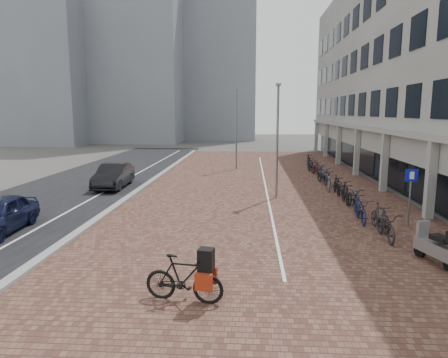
# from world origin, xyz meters

# --- Properties ---
(ground) EXTENTS (140.00, 140.00, 0.00)m
(ground) POSITION_xyz_m (0.00, 0.00, 0.00)
(ground) COLOR #474442
(ground) RESTS_ON ground
(plaza_brick) EXTENTS (14.50, 42.00, 0.04)m
(plaza_brick) POSITION_xyz_m (2.00, 12.00, 0.01)
(plaza_brick) COLOR brown
(plaza_brick) RESTS_ON ground
(street_asphalt) EXTENTS (8.00, 50.00, 0.03)m
(street_asphalt) POSITION_xyz_m (-9.00, 12.00, 0.01)
(street_asphalt) COLOR black
(street_asphalt) RESTS_ON ground
(curb) EXTENTS (0.35, 42.00, 0.14)m
(curb) POSITION_xyz_m (-5.10, 12.00, 0.07)
(curb) COLOR gray
(curb) RESTS_ON ground
(lane_line) EXTENTS (0.12, 44.00, 0.00)m
(lane_line) POSITION_xyz_m (-7.00, 12.00, 0.02)
(lane_line) COLOR white
(lane_line) RESTS_ON street_asphalt
(parking_line) EXTENTS (0.10, 30.00, 0.00)m
(parking_line) POSITION_xyz_m (2.20, 12.00, 0.04)
(parking_line) COLOR white
(parking_line) RESTS_ON plaza_brick
(office_building) EXTENTS (8.40, 40.00, 15.00)m
(office_building) POSITION_xyz_m (12.97, 16.00, 8.44)
(office_building) COLOR #A2A29D
(office_building) RESTS_ON ground
(bg_towers) EXTENTS (33.00, 23.00, 32.00)m
(bg_towers) POSITION_xyz_m (-14.34, 48.94, 13.96)
(bg_towers) COLOR gray
(bg_towers) RESTS_ON ground
(car_dark) EXTENTS (1.70, 4.40, 1.43)m
(car_dark) POSITION_xyz_m (-6.89, 10.25, 0.71)
(car_dark) COLOR black
(car_dark) RESTS_ON ground
(hero_bike) EXTENTS (2.00, 0.86, 1.37)m
(hero_bike) POSITION_xyz_m (-0.30, -4.23, 0.61)
(hero_bike) COLOR black
(hero_bike) RESTS_ON ground
(scooter_back) EXTENTS (1.02, 1.85, 1.21)m
(scooter_back) POSITION_xyz_m (6.75, -1.39, 0.61)
(scooter_back) COLOR gray
(scooter_back) RESTS_ON ground
(parking_sign) EXTENTS (0.48, 0.10, 2.31)m
(parking_sign) POSITION_xyz_m (7.50, 2.71, 1.54)
(parking_sign) COLOR slate
(parking_sign) RESTS_ON ground
(lamp_near) EXTENTS (0.12, 0.12, 5.86)m
(lamp_near) POSITION_xyz_m (2.63, 7.82, 2.93)
(lamp_near) COLOR slate
(lamp_near) RESTS_ON ground
(lamp_far) EXTENTS (0.12, 0.12, 6.21)m
(lamp_far) POSITION_xyz_m (0.16, 18.60, 3.10)
(lamp_far) COLOR slate
(lamp_far) RESTS_ON ground
(bike_row) EXTENTS (1.24, 21.44, 1.05)m
(bike_row) POSITION_xyz_m (5.98, 10.65, 0.52)
(bike_row) COLOR black
(bike_row) RESTS_ON ground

